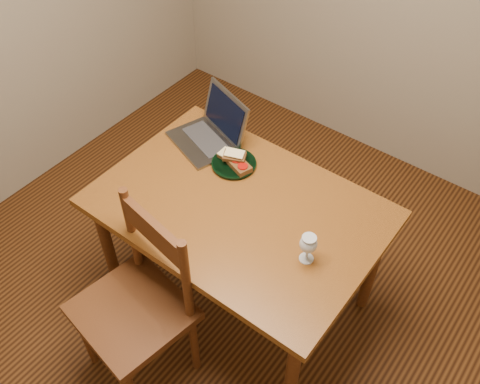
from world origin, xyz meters
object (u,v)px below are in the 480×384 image
Objects in this scene: plate at (234,164)px; milk_glass at (308,248)px; laptop at (212,129)px; chair at (135,301)px; table at (239,218)px.

milk_glass reaches higher than plate.
milk_glass is at bearing -5.37° from laptop.
chair is 1.27× the size of laptop.
laptop is at bearing 155.89° from plate.
milk_glass is at bearing -9.53° from table.
chair is 2.39× the size of plate.
table is 5.84× the size of plate.
milk_glass is (0.59, -0.27, 0.06)m from plate.
laptop reaches higher than chair.
milk_glass is at bearing -24.23° from plate.
plate is at bearing -5.28° from laptop.
milk_glass is (0.41, -0.07, 0.16)m from table.
laptop is (-0.21, 0.10, 0.06)m from plate.
chair reaches higher than table.
plate reaches higher than table.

